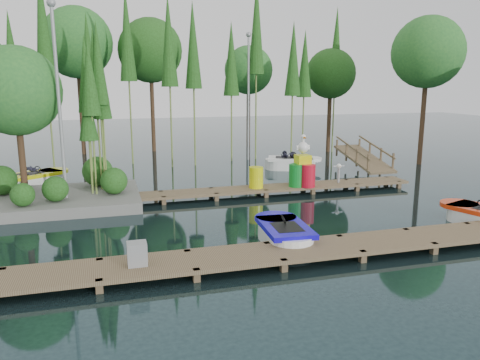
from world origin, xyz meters
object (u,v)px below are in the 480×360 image
object	(u,v)px
utility_cabinet	(137,254)
yellow_barrel	(256,177)
boat_blue	(284,235)
drum_cluster	(304,171)
island	(39,119)
boat_yellow_far	(36,179)

from	to	relation	value
utility_cabinet	yellow_barrel	distance (m)	8.71
boat_blue	drum_cluster	size ratio (longest dim) A/B	1.31
island	boat_blue	size ratio (longest dim) A/B	2.42
boat_blue	utility_cabinet	xyz separation A→B (m)	(-4.15, -1.23, 0.31)
island	boat_yellow_far	world-z (taller)	island
island	boat_blue	world-z (taller)	island
yellow_barrel	boat_yellow_far	bearing A→B (deg)	153.82
yellow_barrel	drum_cluster	bearing A→B (deg)	-4.47
drum_cluster	boat_yellow_far	bearing A→B (deg)	157.45
boat_yellow_far	utility_cabinet	size ratio (longest dim) A/B	5.41
drum_cluster	yellow_barrel	bearing A→B (deg)	175.53
boat_blue	yellow_barrel	world-z (taller)	yellow_barrel
boat_yellow_far	yellow_barrel	world-z (taller)	boat_yellow_far
boat_blue	drum_cluster	distance (m)	6.41
drum_cluster	island	bearing A→B (deg)	174.62
boat_yellow_far	yellow_barrel	size ratio (longest dim) A/B	3.51
boat_yellow_far	yellow_barrel	xyz separation A→B (m)	(8.83, -4.34, 0.43)
utility_cabinet	yellow_barrel	size ratio (longest dim) A/B	0.65
drum_cluster	utility_cabinet	bearing A→B (deg)	-136.38
island	utility_cabinet	distance (m)	8.70
boat_yellow_far	drum_cluster	world-z (taller)	drum_cluster
boat_yellow_far	drum_cluster	size ratio (longest dim) A/B	1.41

